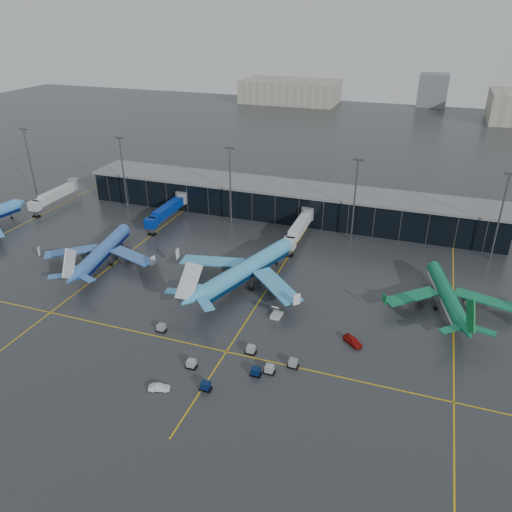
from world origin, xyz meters
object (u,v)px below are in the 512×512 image
(airliner_aer_lingus, at_px, (448,286))
(mobile_airstair, at_px, (277,314))
(airliner_klm_near, at_px, (247,260))
(baggage_carts, at_px, (232,361))
(service_van_red, at_px, (353,341))
(service_van_white, at_px, (159,388))
(airliner_arkefly, at_px, (102,243))

(airliner_aer_lingus, bearing_deg, mobile_airstair, -168.79)
(airliner_aer_lingus, bearing_deg, airliner_klm_near, 172.02)
(baggage_carts, xyz_separation_m, service_van_red, (21.94, 14.93, 0.07))
(mobile_airstair, bearing_deg, airliner_klm_near, 136.65)
(airliner_aer_lingus, height_order, baggage_carts, airliner_aer_lingus)
(airliner_klm_near, bearing_deg, airliner_aer_lingus, 24.73)
(service_van_red, bearing_deg, mobile_airstair, 115.56)
(airliner_klm_near, bearing_deg, service_van_white, -73.81)
(service_van_red, distance_m, service_van_white, 41.55)
(airliner_aer_lingus, bearing_deg, service_van_red, -143.82)
(airliner_aer_lingus, distance_m, service_van_white, 70.35)
(mobile_airstair, relative_size, service_van_white, 0.87)
(baggage_carts, bearing_deg, mobile_airstair, 80.02)
(baggage_carts, bearing_deg, service_van_red, 34.22)
(airliner_aer_lingus, bearing_deg, airliner_arkefly, 170.21)
(airliner_klm_near, distance_m, airliner_aer_lingus, 49.05)
(airliner_arkefly, height_order, airliner_klm_near, airliner_klm_near)
(mobile_airstair, xyz_separation_m, service_van_white, (-13.46, -31.24, -0.12))
(airliner_arkefly, xyz_separation_m, mobile_airstair, (53.97, -10.33, -5.24))
(baggage_carts, height_order, service_van_white, baggage_carts)
(airliner_arkefly, xyz_separation_m, airliner_klm_near, (42.11, 1.86, 1.01))
(airliner_aer_lingus, xyz_separation_m, mobile_airstair, (-36.86, -17.68, -4.84))
(airliner_arkefly, height_order, airliner_aer_lingus, airliner_arkefly)
(baggage_carts, xyz_separation_m, service_van_white, (-10.01, -11.63, -0.11))
(mobile_airstair, bearing_deg, service_van_white, -110.86)
(airliner_arkefly, bearing_deg, baggage_carts, -40.31)
(service_van_red, bearing_deg, service_van_white, 169.50)
(service_van_red, bearing_deg, airliner_klm_near, 100.70)
(service_van_white, bearing_deg, baggage_carts, -57.97)
(airliner_aer_lingus, xyz_separation_m, service_van_red, (-18.37, -22.36, -4.78))
(airliner_aer_lingus, relative_size, mobile_airstair, 10.60)
(mobile_airstair, distance_m, service_van_white, 34.01)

